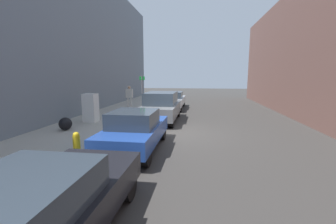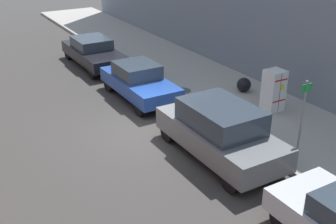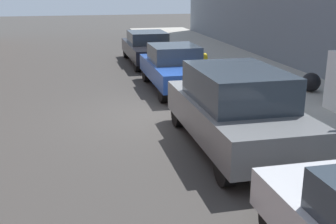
# 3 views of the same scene
# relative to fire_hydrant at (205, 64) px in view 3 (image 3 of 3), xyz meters

# --- Properties ---
(ground_plane) EXTENTS (80.00, 80.00, 0.00)m
(ground_plane) POSITION_rel_fire_hydrant_xyz_m (2.60, 4.13, -0.57)
(ground_plane) COLOR #383533
(sidewalk_slab) EXTENTS (4.24, 44.00, 0.16)m
(sidewalk_slab) POSITION_rel_fire_hydrant_xyz_m (-1.76, 4.13, -0.49)
(sidewalk_slab) COLOR #9E998E
(sidewalk_slab) RESTS_ON ground
(manhole_cover) EXTENTS (0.70, 0.70, 0.02)m
(manhole_cover) POSITION_rel_fire_hydrant_xyz_m (-0.30, 1.90, -0.40)
(manhole_cover) COLOR #47443F
(manhole_cover) RESTS_ON sidewalk_slab
(fire_hydrant) EXTENTS (0.22, 0.22, 0.80)m
(fire_hydrant) POSITION_rel_fire_hydrant_xyz_m (0.00, 0.00, 0.00)
(fire_hydrant) COLOR gold
(fire_hydrant) RESTS_ON sidewalk_slab
(trash_bag) EXTENTS (0.60, 0.60, 0.60)m
(trash_bag) POSITION_rel_fire_hydrant_xyz_m (-2.46, 3.26, -0.11)
(trash_bag) COLOR black
(trash_bag) RESTS_ON sidewalk_slab
(parked_sedan_dark) EXTENTS (1.81, 4.65, 1.39)m
(parked_sedan_dark) POSITION_rel_fire_hydrant_xyz_m (1.47, -3.66, 0.14)
(parked_sedan_dark) COLOR black
(parked_sedan_dark) RESTS_ON ground
(parked_hatchback_blue) EXTENTS (1.73, 4.13, 1.46)m
(parked_hatchback_blue) POSITION_rel_fire_hydrant_xyz_m (1.47, 1.37, 0.18)
(parked_hatchback_blue) COLOR #23479E
(parked_hatchback_blue) RESTS_ON ground
(parked_suv_gray) EXTENTS (1.94, 4.49, 1.73)m
(parked_suv_gray) POSITION_rel_fire_hydrant_xyz_m (1.47, 6.81, 0.31)
(parked_suv_gray) COLOR slate
(parked_suv_gray) RESTS_ON ground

